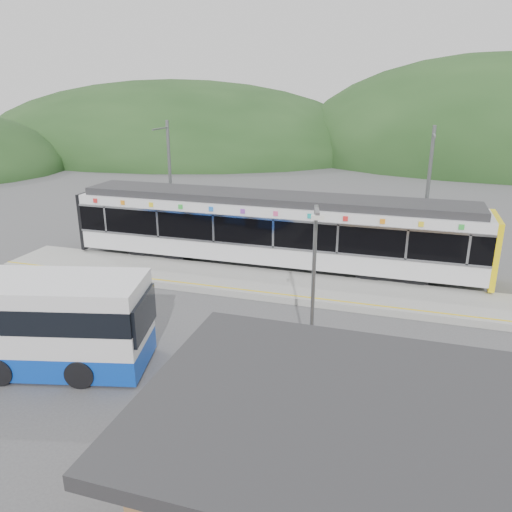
# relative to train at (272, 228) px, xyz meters

# --- Properties ---
(ground) EXTENTS (120.00, 120.00, 0.00)m
(ground) POSITION_rel_train_xyz_m (0.24, -6.00, -2.06)
(ground) COLOR #4C4C4F
(ground) RESTS_ON ground
(hills) EXTENTS (146.00, 149.00, 26.00)m
(hills) POSITION_rel_train_xyz_m (6.43, -0.71, -2.06)
(hills) COLOR #1E3D19
(hills) RESTS_ON ground
(platform) EXTENTS (26.00, 3.20, 0.30)m
(platform) POSITION_rel_train_xyz_m (0.24, -2.70, -1.91)
(platform) COLOR #9E9E99
(platform) RESTS_ON ground
(yellow_line) EXTENTS (26.00, 0.10, 0.01)m
(yellow_line) POSITION_rel_train_xyz_m (0.24, -4.00, -1.76)
(yellow_line) COLOR yellow
(yellow_line) RESTS_ON platform
(train) EXTENTS (20.44, 3.01, 3.74)m
(train) POSITION_rel_train_xyz_m (0.00, 0.00, 0.00)
(train) COLOR black
(train) RESTS_ON ground
(catenary_mast_west) EXTENTS (0.18, 1.80, 7.00)m
(catenary_mast_west) POSITION_rel_train_xyz_m (-6.76, 2.56, 1.58)
(catenary_mast_west) COLOR slate
(catenary_mast_west) RESTS_ON ground
(catenary_mast_east) EXTENTS (0.18, 1.80, 7.00)m
(catenary_mast_east) POSITION_rel_train_xyz_m (7.24, 2.56, 1.58)
(catenary_mast_east) COLOR slate
(catenary_mast_east) RESTS_ON ground
(station_shelter) EXTENTS (9.20, 6.20, 3.00)m
(station_shelter) POSITION_rel_train_xyz_m (6.23, -15.00, -0.51)
(station_shelter) COLOR #966B41
(station_shelter) RESTS_ON ground
(lamp_post) EXTENTS (0.38, 1.00, 5.43)m
(lamp_post) POSITION_rel_train_xyz_m (3.81, -9.18, 1.19)
(lamp_post) COLOR slate
(lamp_post) RESTS_ON ground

